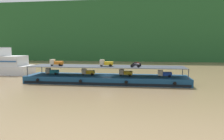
# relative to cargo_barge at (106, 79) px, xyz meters

# --- Properties ---
(ground_plane) EXTENTS (400.00, 400.00, 0.00)m
(ground_plane) POSITION_rel_cargo_barge_xyz_m (0.00, 0.02, -0.75)
(ground_plane) COLOR olive
(hillside_far_bank) EXTENTS (143.96, 28.73, 30.62)m
(hillside_far_bank) POSITION_rel_cargo_barge_xyz_m (0.00, 75.53, 16.50)
(hillside_far_bank) COLOR #235628
(hillside_far_bank) RESTS_ON ground
(cargo_barge) EXTENTS (33.83, 7.98, 1.50)m
(cargo_barge) POSITION_rel_cargo_barge_xyz_m (0.00, 0.00, 0.00)
(cargo_barge) COLOR navy
(cargo_barge) RESTS_ON ground
(cargo_rack) EXTENTS (32.23, 6.67, 2.00)m
(cargo_rack) POSITION_rel_cargo_barge_xyz_m (0.00, 0.02, 2.69)
(cargo_rack) COLOR #383D47
(cargo_rack) RESTS_ON cargo_barge
(mini_truck_lower_stern) EXTENTS (2.79, 1.28, 1.38)m
(mini_truck_lower_stern) POSITION_rel_cargo_barge_xyz_m (-12.17, 0.17, 1.44)
(mini_truck_lower_stern) COLOR teal
(mini_truck_lower_stern) RESTS_ON cargo_barge
(mini_truck_lower_aft) EXTENTS (2.79, 1.29, 1.38)m
(mini_truck_lower_aft) POSITION_rel_cargo_barge_xyz_m (-4.06, 0.24, 1.44)
(mini_truck_lower_aft) COLOR gold
(mini_truck_lower_aft) RESTS_ON cargo_barge
(mini_truck_lower_mid) EXTENTS (2.78, 1.27, 1.38)m
(mini_truck_lower_mid) POSITION_rel_cargo_barge_xyz_m (4.01, 0.29, 1.44)
(mini_truck_lower_mid) COLOR gold
(mini_truck_lower_mid) RESTS_ON cargo_barge
(mini_truck_lower_fore) EXTENTS (2.75, 1.22, 1.38)m
(mini_truck_lower_fore) POSITION_rel_cargo_barge_xyz_m (11.94, -0.24, 1.44)
(mini_truck_lower_fore) COLOR #1E47B7
(mini_truck_lower_fore) RESTS_ON cargo_barge
(mini_truck_upper_stern) EXTENTS (2.76, 1.24, 1.38)m
(mini_truck_upper_stern) POSITION_rel_cargo_barge_xyz_m (-10.75, -0.67, 3.44)
(mini_truck_upper_stern) COLOR orange
(mini_truck_upper_stern) RESTS_ON cargo_rack
(mini_truck_upper_mid) EXTENTS (2.75, 1.22, 1.38)m
(mini_truck_upper_mid) POSITION_rel_cargo_barge_xyz_m (0.01, -0.40, 3.44)
(mini_truck_upper_mid) COLOR gold
(mini_truck_upper_mid) RESTS_ON cargo_rack
(motorcycle_upper_port) EXTENTS (1.90, 0.55, 0.87)m
(motorcycle_upper_port) POSITION_rel_cargo_barge_xyz_m (6.09, -1.98, 3.18)
(motorcycle_upper_port) COLOR black
(motorcycle_upper_port) RESTS_ON cargo_rack
(motorcycle_upper_centre) EXTENTS (1.90, 0.55, 0.87)m
(motorcycle_upper_centre) POSITION_rel_cargo_barge_xyz_m (6.29, 0.02, 3.18)
(motorcycle_upper_centre) COLOR black
(motorcycle_upper_centre) RESTS_ON cargo_rack
(motorcycle_upper_stbd) EXTENTS (1.89, 0.55, 0.87)m
(motorcycle_upper_stbd) POSITION_rel_cargo_barge_xyz_m (6.22, 2.02, 3.18)
(motorcycle_upper_stbd) COLOR black
(motorcycle_upper_stbd) RESTS_ON cargo_rack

